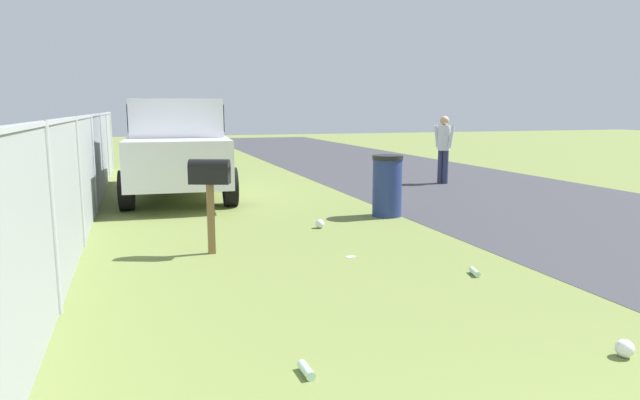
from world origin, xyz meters
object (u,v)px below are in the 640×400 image
pickup_truck (178,145)px  pedestrian (444,145)px  mailbox (210,178)px  trash_bin (387,186)px

pickup_truck → pedestrian: (-0.03, -6.56, -0.11)m
mailbox → pedestrian: pedestrian is taller
mailbox → pedestrian: size_ratio=0.73×
trash_bin → mailbox: bearing=116.7°
pedestrian → pickup_truck: bearing=-33.4°
mailbox → pickup_truck: 5.26m
mailbox → pickup_truck: (5.26, 0.04, 0.11)m
pickup_truck → pedestrian: bearing=93.5°
trash_bin → pedestrian: size_ratio=0.63×
pickup_truck → trash_bin: pickup_truck is taller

